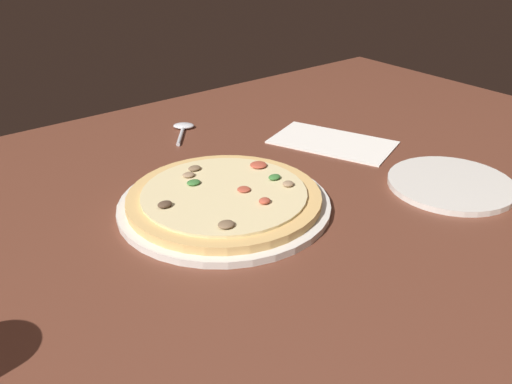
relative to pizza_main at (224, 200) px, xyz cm
name	(u,v)px	position (x,y,z in cm)	size (l,w,h in cm)	color
dining_table	(288,226)	(-5.96, 6.89, -3.21)	(150.00, 110.00, 4.00)	brown
pizza_main	(224,200)	(0.00, 0.00, 0.00)	(30.06, 30.06, 3.38)	silver
side_plate	(451,184)	(-31.04, 15.93, -0.76)	(18.99, 18.99, 0.90)	silver
paper_menu	(333,142)	(-29.26, -7.56, -1.06)	(11.96, 21.34, 0.30)	white
spoon	(183,128)	(-11.31, -29.63, -0.76)	(8.29, 9.69, 1.00)	silver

